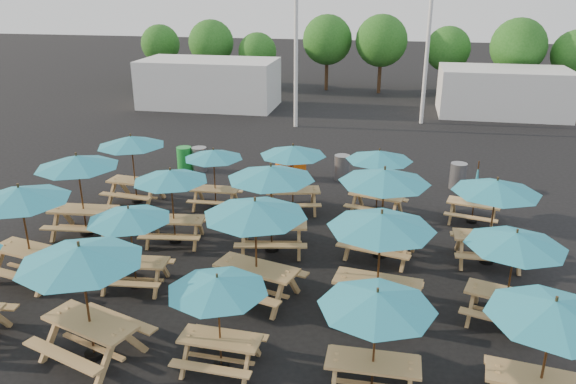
% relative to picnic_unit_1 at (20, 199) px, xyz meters
% --- Properties ---
extents(ground, '(120.00, 120.00, 0.00)m').
position_rel_picnic_unit_1_xyz_m(ground, '(5.79, 3.07, -2.20)').
color(ground, black).
rests_on(ground, ground).
extents(picnic_unit_1, '(2.87, 2.87, 2.53)m').
position_rel_picnic_unit_1_xyz_m(picnic_unit_1, '(0.00, 0.00, 0.00)').
color(picnic_unit_1, tan).
rests_on(picnic_unit_1, ground).
extents(picnic_unit_2, '(2.60, 2.60, 2.51)m').
position_rel_picnic_unit_1_xyz_m(picnic_unit_2, '(-0.07, 2.73, -0.02)').
color(picnic_unit_2, tan).
rests_on(picnic_unit_2, ground).
extents(picnic_unit_3, '(2.49, 2.49, 2.37)m').
position_rel_picnic_unit_1_xyz_m(picnic_unit_3, '(0.27, 5.49, -0.14)').
color(picnic_unit_3, tan).
rests_on(picnic_unit_3, ground).
extents(picnic_unit_4, '(3.08, 3.08, 2.53)m').
position_rel_picnic_unit_1_xyz_m(picnic_unit_4, '(3.15, -2.66, 0.00)').
color(picnic_unit_4, tan).
rests_on(picnic_unit_4, ground).
extents(picnic_unit_5, '(2.21, 2.21, 2.13)m').
position_rel_picnic_unit_1_xyz_m(picnic_unit_5, '(2.76, 0.13, -0.35)').
color(picnic_unit_5, tan).
rests_on(picnic_unit_5, ground).
extents(picnic_unit_6, '(2.41, 2.41, 2.24)m').
position_rel_picnic_unit_1_xyz_m(picnic_unit_6, '(2.77, 2.73, -0.25)').
color(picnic_unit_6, tan).
rests_on(picnic_unit_6, ground).
extents(picnic_unit_7, '(2.02, 2.02, 2.04)m').
position_rel_picnic_unit_1_xyz_m(picnic_unit_7, '(3.12, 5.52, -0.42)').
color(picnic_unit_7, tan).
rests_on(picnic_unit_7, ground).
extents(picnic_unit_8, '(2.05, 2.05, 2.05)m').
position_rel_picnic_unit_1_xyz_m(picnic_unit_8, '(5.80, -2.49, -0.42)').
color(picnic_unit_8, tan).
rests_on(picnic_unit_8, ground).
extents(picnic_unit_9, '(3.01, 3.01, 2.55)m').
position_rel_picnic_unit_1_xyz_m(picnic_unit_9, '(5.87, 0.17, 0.01)').
color(picnic_unit_9, tan).
rests_on(picnic_unit_9, ground).
extents(picnic_unit_10, '(2.81, 2.81, 2.53)m').
position_rel_picnic_unit_1_xyz_m(picnic_unit_10, '(5.67, 2.74, 0.00)').
color(picnic_unit_10, tan).
rests_on(picnic_unit_10, ground).
extents(picnic_unit_11, '(2.61, 2.61, 2.26)m').
position_rel_picnic_unit_1_xyz_m(picnic_unit_11, '(5.72, 5.73, -0.23)').
color(picnic_unit_11, tan).
rests_on(picnic_unit_11, ground).
extents(picnic_unit_12, '(2.11, 2.11, 2.20)m').
position_rel_picnic_unit_1_xyz_m(picnic_unit_12, '(8.76, -2.71, -0.29)').
color(picnic_unit_12, tan).
rests_on(picnic_unit_12, ground).
extents(picnic_unit_13, '(2.69, 2.69, 2.51)m').
position_rel_picnic_unit_1_xyz_m(picnic_unit_13, '(8.72, 0.07, -0.02)').
color(picnic_unit_13, tan).
rests_on(picnic_unit_13, ground).
extents(picnic_unit_14, '(2.97, 2.97, 2.56)m').
position_rel_picnic_unit_1_xyz_m(picnic_unit_14, '(8.70, 2.95, 0.03)').
color(picnic_unit_14, tan).
rests_on(picnic_unit_14, ground).
extents(picnic_unit_15, '(2.62, 2.62, 2.22)m').
position_rel_picnic_unit_1_xyz_m(picnic_unit_15, '(8.47, 5.86, -0.27)').
color(picnic_unit_15, tan).
rests_on(picnic_unit_15, ground).
extents(picnic_unit_16, '(2.53, 2.53, 2.33)m').
position_rel_picnic_unit_1_xyz_m(picnic_unit_16, '(11.64, -2.68, -0.17)').
color(picnic_unit_16, tan).
rests_on(picnic_unit_16, ground).
extents(picnic_unit_17, '(2.68, 2.68, 2.25)m').
position_rel_picnic_unit_1_xyz_m(picnic_unit_17, '(11.55, 0.19, -0.25)').
color(picnic_unit_17, tan).
rests_on(picnic_unit_17, ground).
extents(picnic_unit_18, '(2.31, 2.31, 2.40)m').
position_rel_picnic_unit_1_xyz_m(picnic_unit_18, '(11.57, 3.12, -0.12)').
color(picnic_unit_18, tan).
rests_on(picnic_unit_18, ground).
extents(picnic_unit_19, '(1.87, 1.72, 2.04)m').
position_rel_picnic_unit_1_xyz_m(picnic_unit_19, '(11.48, 5.86, -1.37)').
color(picnic_unit_19, tan).
rests_on(picnic_unit_19, ground).
extents(waste_bin_0, '(0.60, 0.60, 0.96)m').
position_rel_picnic_unit_1_xyz_m(waste_bin_0, '(0.67, 9.10, -1.72)').
color(waste_bin_0, green).
rests_on(waste_bin_0, ground).
extents(waste_bin_1, '(0.60, 0.60, 0.96)m').
position_rel_picnic_unit_1_xyz_m(waste_bin_1, '(1.28, 9.17, -1.72)').
color(waste_bin_1, gray).
rests_on(waste_bin_1, ground).
extents(waste_bin_2, '(0.60, 0.60, 0.96)m').
position_rel_picnic_unit_1_xyz_m(waste_bin_2, '(4.77, 8.85, -1.72)').
color(waste_bin_2, '#D8550C').
rests_on(waste_bin_2, ground).
extents(waste_bin_3, '(0.60, 0.60, 0.96)m').
position_rel_picnic_unit_1_xyz_m(waste_bin_3, '(5.35, 9.00, -1.72)').
color(waste_bin_3, '#D8550C').
rests_on(waste_bin_3, ground).
extents(waste_bin_4, '(0.60, 0.60, 0.96)m').
position_rel_picnic_unit_1_xyz_m(waste_bin_4, '(7.01, 9.18, -1.72)').
color(waste_bin_4, gray).
rests_on(waste_bin_4, ground).
extents(waste_bin_5, '(0.60, 0.60, 0.96)m').
position_rel_picnic_unit_1_xyz_m(waste_bin_5, '(11.29, 8.99, -1.72)').
color(waste_bin_5, gray).
rests_on(waste_bin_5, ground).
extents(mast_0, '(0.20, 0.20, 12.00)m').
position_rel_picnic_unit_1_xyz_m(mast_0, '(3.79, 17.07, 3.80)').
color(mast_0, silver).
rests_on(mast_0, ground).
extents(mast_1, '(0.20, 0.20, 12.00)m').
position_rel_picnic_unit_1_xyz_m(mast_1, '(10.29, 19.07, 3.80)').
color(mast_1, silver).
rests_on(mast_1, ground).
extents(event_tent_0, '(8.00, 4.00, 2.80)m').
position_rel_picnic_unit_1_xyz_m(event_tent_0, '(-2.21, 21.07, -0.80)').
color(event_tent_0, silver).
rests_on(event_tent_0, ground).
extents(event_tent_1, '(7.00, 4.00, 2.60)m').
position_rel_picnic_unit_1_xyz_m(event_tent_1, '(14.79, 22.07, -0.90)').
color(event_tent_1, silver).
rests_on(event_tent_1, ground).
extents(tree_0, '(2.80, 2.80, 4.24)m').
position_rel_picnic_unit_1_xyz_m(tree_0, '(-8.29, 28.32, 0.63)').
color(tree_0, '#382314').
rests_on(tree_0, ground).
extents(tree_1, '(3.11, 3.11, 4.72)m').
position_rel_picnic_unit_1_xyz_m(tree_1, '(-3.96, 26.97, 0.95)').
color(tree_1, '#382314').
rests_on(tree_1, ground).
extents(tree_2, '(2.59, 2.59, 3.93)m').
position_rel_picnic_unit_1_xyz_m(tree_2, '(-0.60, 26.72, 0.42)').
color(tree_2, '#382314').
rests_on(tree_2, ground).
extents(tree_3, '(3.36, 3.36, 5.09)m').
position_rel_picnic_unit_1_xyz_m(tree_3, '(4.03, 27.78, 1.20)').
color(tree_3, '#382314').
rests_on(tree_3, ground).
extents(tree_4, '(3.41, 3.41, 5.17)m').
position_rel_picnic_unit_1_xyz_m(tree_4, '(7.69, 27.33, 1.25)').
color(tree_4, '#382314').
rests_on(tree_4, ground).
extents(tree_5, '(2.94, 2.94, 4.45)m').
position_rel_picnic_unit_1_xyz_m(tree_5, '(12.01, 27.74, 0.77)').
color(tree_5, '#382314').
rests_on(tree_5, ground).
extents(tree_6, '(3.38, 3.38, 5.13)m').
position_rel_picnic_unit_1_xyz_m(tree_6, '(16.02, 25.96, 1.22)').
color(tree_6, '#382314').
rests_on(tree_6, ground).
extents(tree_7, '(2.95, 2.95, 4.48)m').
position_rel_picnic_unit_1_xyz_m(tree_7, '(19.41, 25.99, 0.79)').
color(tree_7, '#382314').
rests_on(tree_7, ground).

